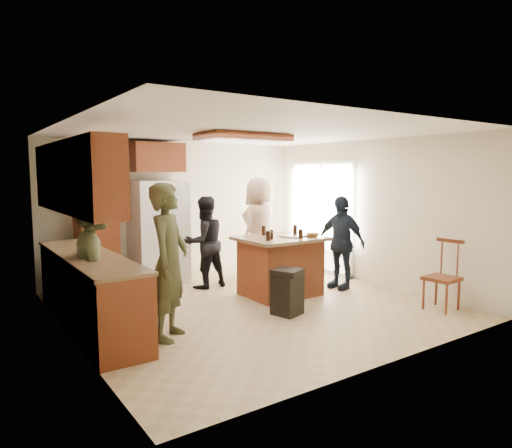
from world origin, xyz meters
TOP-DOWN VIEW (x-y plane):
  - room_shell at (4.37, 1.64)m, footprint 8.00×5.20m
  - person_front_left at (-1.53, -0.57)m, footprint 0.81×0.81m
  - person_behind_left at (-0.07, 1.33)m, footprint 0.78×0.50m
  - person_behind_right at (1.13, 1.42)m, footprint 1.07×0.91m
  - person_side_right at (1.79, 0.01)m, footprint 0.61×0.98m
  - person_counter at (-2.15, 0.21)m, footprint 0.55×1.12m
  - left_cabinetry at (-2.24, 0.40)m, footprint 0.64×3.00m
  - back_wall_units at (-1.33, 2.20)m, footprint 1.80×0.60m
  - refrigerator at (-0.55, 2.12)m, footprint 0.90×0.76m
  - kitchen_island at (0.70, 0.22)m, footprint 1.28×1.03m
  - island_items at (0.88, 0.12)m, footprint 1.04×0.75m
  - trash_bin at (0.15, -0.64)m, footprint 0.48×0.48m
  - spindle_chair at (2.10, -1.70)m, footprint 0.45×0.45m

SIDE VIEW (x-z plane):
  - trash_bin at x=0.15m, z-range 0.00..0.63m
  - spindle_chair at x=2.10m, z-range -0.04..0.95m
  - kitchen_island at x=0.70m, z-range 0.01..0.94m
  - person_behind_left at x=-0.07m, z-range 0.00..1.55m
  - person_side_right at x=1.79m, z-range 0.00..1.56m
  - person_counter at x=-2.15m, z-range 0.00..1.70m
  - room_shell at x=4.37m, z-range -1.63..3.37m
  - refrigerator at x=-0.55m, z-range 0.00..1.80m
  - person_front_left at x=-1.53m, z-range 0.00..1.82m
  - person_behind_right at x=1.13m, z-range 0.00..1.86m
  - left_cabinetry at x=-2.24m, z-range -0.19..2.11m
  - island_items at x=0.88m, z-range 0.90..1.05m
  - back_wall_units at x=-1.33m, z-range 0.15..2.60m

